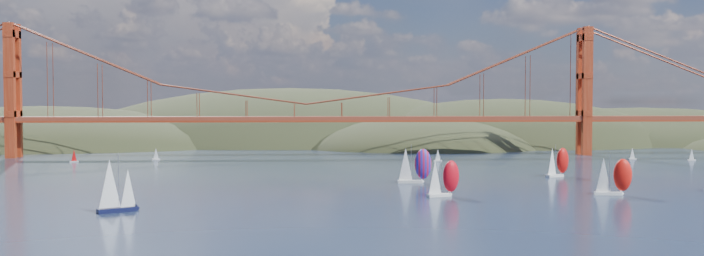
% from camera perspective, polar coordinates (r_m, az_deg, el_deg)
% --- Properties ---
extents(ground, '(1200.00, 1200.00, 0.00)m').
position_cam_1_polar(ground, '(111.71, -4.13, -9.65)').
color(ground, black).
rests_on(ground, ground).
extents(headlands, '(725.00, 225.00, 96.00)m').
position_cam_1_polar(headlands, '(391.70, 2.83, -3.00)').
color(headlands, black).
rests_on(headlands, ground).
extents(bridge, '(552.00, 12.00, 55.00)m').
position_cam_1_polar(bridge, '(289.49, -4.18, 4.02)').
color(bridge, maroon).
rests_on(bridge, ground).
extents(sloop_navy, '(8.39, 7.04, 12.26)m').
position_cam_1_polar(sloop_navy, '(150.62, -19.09, -4.61)').
color(sloop_navy, black).
rests_on(sloop_navy, ground).
extents(racer_0, '(8.80, 5.62, 9.84)m').
position_cam_1_polar(racer_0, '(167.55, 7.55, -4.09)').
color(racer_0, silver).
rests_on(racer_0, ground).
extents(racer_1, '(9.05, 4.51, 10.18)m').
position_cam_1_polar(racer_1, '(180.34, 20.84, -3.72)').
color(racer_1, white).
rests_on(racer_1, ground).
extents(racer_3, '(8.89, 6.60, 10.01)m').
position_cam_1_polar(racer_3, '(218.62, 16.69, -2.68)').
color(racer_3, white).
rests_on(racer_3, ground).
extents(racer_rwb, '(9.57, 3.96, 10.96)m').
position_cam_1_polar(racer_rwb, '(194.32, 5.17, -3.06)').
color(racer_rwb, silver).
rests_on(racer_rwb, ground).
extents(distant_boat_2, '(3.00, 2.00, 4.70)m').
position_cam_1_polar(distant_boat_2, '(280.80, -22.11, -2.16)').
color(distant_boat_2, silver).
rests_on(distant_boat_2, ground).
extents(distant_boat_3, '(3.00, 2.00, 4.70)m').
position_cam_1_polar(distant_boat_3, '(280.62, -15.98, -2.09)').
color(distant_boat_3, silver).
rests_on(distant_boat_3, ground).
extents(distant_boat_4, '(3.00, 2.00, 4.70)m').
position_cam_1_polar(distant_boat_4, '(293.63, 22.27, -1.98)').
color(distant_boat_4, silver).
rests_on(distant_boat_4, ground).
extents(distant_boat_5, '(3.00, 2.00, 4.70)m').
position_cam_1_polar(distant_boat_5, '(297.72, 26.39, -1.99)').
color(distant_boat_5, silver).
rests_on(distant_boat_5, ground).
extents(distant_boat_8, '(3.00, 2.00, 4.70)m').
position_cam_1_polar(distant_boat_8, '(265.83, 7.15, -2.26)').
color(distant_boat_8, silver).
rests_on(distant_boat_8, ground).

